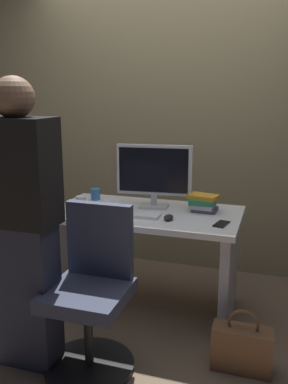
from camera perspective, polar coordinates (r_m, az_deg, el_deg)
ground_plane at (r=3.22m, az=0.28°, el=-15.32°), size 9.00×9.00×0.00m
wall_back at (r=3.68m, az=4.61°, el=12.66°), size 6.40×0.10×3.00m
desk at (r=3.01m, az=0.29°, el=-6.94°), size 1.31×0.70×0.74m
office_chair at (r=2.46m, az=-7.18°, el=-13.89°), size 0.52×0.52×0.94m
person_at_desk at (r=2.39m, az=-16.27°, el=-4.43°), size 0.40×0.24×1.64m
monitor at (r=2.97m, az=1.37°, el=2.67°), size 0.54×0.16×0.46m
keyboard at (r=2.84m, az=-2.10°, el=-2.99°), size 0.43×0.15×0.02m
mouse at (r=2.74m, az=3.38°, el=-3.48°), size 0.06×0.10×0.03m
cup_near_keyboard at (r=2.97m, az=-8.58°, el=-1.54°), size 0.07×0.07×0.10m
cup_by_monitor at (r=3.25m, az=-6.65°, el=-0.30°), size 0.07×0.07×0.09m
book_stack at (r=2.94m, az=8.09°, el=-1.49°), size 0.22×0.18×0.12m
cell_phone at (r=2.69m, az=10.54°, el=-4.31°), size 0.10×0.16×0.01m
handbag at (r=2.60m, az=13.24°, el=-20.04°), size 0.34×0.14×0.38m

